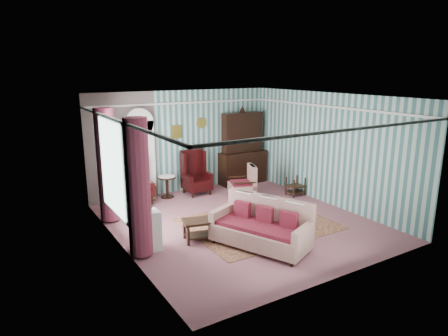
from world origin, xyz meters
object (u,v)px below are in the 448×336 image
nest_table (295,186)px  floral_armchair (242,182)px  sofa (260,221)px  seated_woman (137,183)px  round_side_table (167,187)px  wingback_right (197,173)px  bookcase (140,159)px  plant_stand (146,232)px  coffee_table (206,229)px  dresser_hutch (243,146)px  wingback_left (137,182)px

nest_table → floral_armchair: floral_armchair is taller
nest_table → sofa: (-2.87, -2.24, 0.28)m
seated_woman → nest_table: (4.07, -1.55, -0.32)m
round_side_table → floral_armchair: size_ratio=0.66×
wingback_right → nest_table: (2.32, -1.55, -0.35)m
bookcase → nest_table: (3.82, -1.94, -0.85)m
bookcase → wingback_right: (1.50, -0.39, -0.50)m
floral_armchair → plant_stand: bearing=137.6°
sofa → coffee_table: size_ratio=2.09×
plant_stand → floral_armchair: 3.89m
bookcase → dresser_hutch: size_ratio=0.95×
floral_armchair → sofa: bearing=173.0°
dresser_hutch → nest_table: (0.57, -1.82, -0.91)m
floral_armchair → dresser_hutch: bearing=-14.3°
wingback_right → plant_stand: (-2.55, -2.75, -0.22)m
coffee_table → seated_woman: bearing=99.0°
wingback_right → round_side_table: size_ratio=2.08×
bookcase → floral_armchair: (2.40, -1.35, -0.66)m
seated_woman → sofa: seated_woman is taller
round_side_table → floral_armchair: bearing=-32.3°
seated_woman → wingback_left: bearing=0.0°
wingback_right → dresser_hutch: bearing=8.8°
coffee_table → dresser_hutch: bearing=46.1°
dresser_hutch → floral_armchair: dresser_hutch is taller
seated_woman → sofa: size_ratio=0.60×
nest_table → seated_woman: bearing=159.2°
round_side_table → coffee_table: size_ratio=0.63×
wingback_right → seated_woman: size_ratio=1.06×
sofa → floral_armchair: size_ratio=2.16×
round_side_table → plant_stand: 3.36m
plant_stand → floral_armchair: size_ratio=0.88×
bookcase → floral_armchair: 2.84m
dresser_hutch → sofa: size_ratio=1.20×
seated_woman → dresser_hutch: bearing=4.4°
wingback_left → sofa: (1.20, -3.79, -0.07)m
bookcase → round_side_table: (0.65, -0.24, -0.82)m
wingback_left → bookcase: bearing=57.3°
coffee_table → sofa: bearing=-50.6°
wingback_left → wingback_right: bearing=0.0°
seated_woman → plant_stand: 2.87m
bookcase → seated_woman: bookcase is taller
bookcase → wingback_right: size_ratio=1.79×
wingback_left → floral_armchair: size_ratio=1.37×
dresser_hutch → floral_armchair: bearing=-124.5°
nest_table → plant_stand: (-4.87, -1.20, 0.13)m
bookcase → plant_stand: bookcase is taller
bookcase → sofa: size_ratio=1.14×
wingback_right → sofa: wingback_right is taller
round_side_table → sofa: size_ratio=0.30×
dresser_hutch → wingback_right: (-1.75, -0.27, -0.55)m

